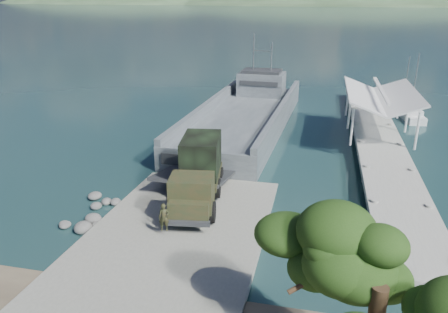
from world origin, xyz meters
The scene contains 11 objects.
ground centered at (0.00, 0.00, 0.00)m, with size 1400.00×1400.00×0.00m, color #1B4042.
boat_ramp centered at (0.00, -1.00, 0.25)m, with size 10.00×18.00×0.50m, color gray.
shoreline_rocks centered at (-6.20, 0.50, 0.00)m, with size 3.20×5.60×0.90m, color #525250, non-canonical shape.
distant_headlands centered at (50.00, 560.00, 0.00)m, with size 1000.00×240.00×48.00m, color #2F472C, non-canonical shape.
pier centered at (13.00, 18.77, 1.60)m, with size 6.40×44.00×6.10m.
landing_craft centered at (-0.11, 21.90, 0.79)m, with size 9.69×32.95×9.69m.
military_truck centered at (0.14, 3.39, 2.45)m, with size 3.75×8.73×3.92m.
soldier centered at (-0.47, -1.61, 1.32)m, with size 0.60×0.39×1.64m, color #23321B.
sailboat_near centered at (17.80, 29.71, 0.40)m, with size 2.55×6.39×7.57m.
sailboat_far centered at (17.74, 34.85, 0.35)m, with size 2.05×5.45×6.49m.
overhang_tree centered at (9.37, -9.80, 4.95)m, with size 6.81×6.27×6.18m.
Camera 1 is at (7.57, -22.04, 13.53)m, focal length 35.00 mm.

